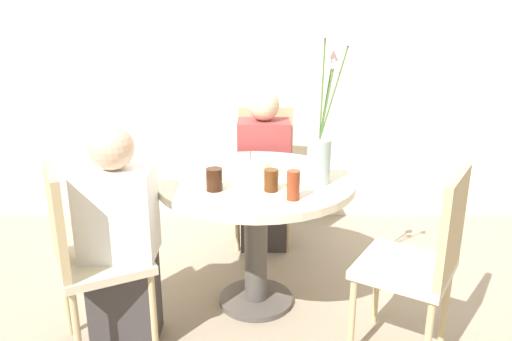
{
  "coord_description": "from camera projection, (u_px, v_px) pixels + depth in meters",
  "views": [
    {
      "loc": [
        -0.0,
        -2.45,
        1.56
      ],
      "look_at": [
        0.0,
        0.0,
        0.78
      ],
      "focal_mm": 35.0,
      "sensor_mm": 36.0,
      "label": 1
    }
  ],
  "objects": [
    {
      "name": "wall_back",
      "position": [
        256.0,
        48.0,
        3.62
      ],
      "size": [
        8.0,
        0.05,
        2.6
      ],
      "color": "beige",
      "rests_on": "ground_plane"
    },
    {
      "name": "person_boy",
      "position": [
        121.0,
        246.0,
        2.34
      ],
      "size": [
        0.34,
        0.24,
        1.09
      ],
      "color": "#383333",
      "rests_on": "ground_plane"
    },
    {
      "name": "side_plate",
      "position": [
        210.0,
        164.0,
        2.79
      ],
      "size": [
        0.2,
        0.2,
        0.01
      ],
      "color": "silver",
      "rests_on": "dining_table"
    },
    {
      "name": "flower_vase",
      "position": [
        321.0,
        147.0,
        2.45
      ],
      "size": [
        0.19,
        0.14,
        0.76
      ],
      "color": "#9EB2AD",
      "rests_on": "dining_table"
    },
    {
      "name": "drink_glass_2",
      "position": [
        293.0,
        185.0,
        2.26
      ],
      "size": [
        0.06,
        0.06,
        0.14
      ],
      "color": "maroon",
      "rests_on": "dining_table"
    },
    {
      "name": "drink_glass_0",
      "position": [
        214.0,
        179.0,
        2.38
      ],
      "size": [
        0.08,
        0.08,
        0.11
      ],
      "color": "#33190C",
      "rests_on": "dining_table"
    },
    {
      "name": "chair_left_flank",
      "position": [
        424.0,
        256.0,
        2.2
      ],
      "size": [
        0.55,
        0.55,
        0.93
      ],
      "rotation": [
        0.0,
        0.0,
        4.15
      ],
      "color": "beige",
      "rests_on": "ground_plane"
    },
    {
      "name": "chair_near_front",
      "position": [
        85.0,
        250.0,
        2.26
      ],
      "size": [
        0.54,
        0.54,
        0.93
      ],
      "rotation": [
        0.0,
        0.0,
        2.04
      ],
      "color": "beige",
      "rests_on": "ground_plane"
    },
    {
      "name": "birthday_cake",
      "position": [
        251.0,
        168.0,
        2.59
      ],
      "size": [
        0.23,
        0.23,
        0.14
      ],
      "color": "white",
      "rests_on": "dining_table"
    },
    {
      "name": "ground_plane",
      "position": [
        256.0,
        302.0,
        2.8
      ],
      "size": [
        16.0,
        16.0,
        0.0
      ],
      "primitive_type": "plane",
      "color": "gray"
    },
    {
      "name": "drink_glass_1",
      "position": [
        271.0,
        180.0,
        2.38
      ],
      "size": [
        0.07,
        0.07,
        0.11
      ],
      "color": "#51280F",
      "rests_on": "dining_table"
    },
    {
      "name": "chair_right_flank",
      "position": [
        265.0,
        166.0,
        3.47
      ],
      "size": [
        0.43,
        0.43,
        0.93
      ],
      "rotation": [
        0.0,
        0.0,
        -0.07
      ],
      "color": "beige",
      "rests_on": "ground_plane"
    },
    {
      "name": "dining_table",
      "position": [
        256.0,
        204.0,
        2.62
      ],
      "size": [
        1.02,
        1.02,
        0.74
      ],
      "color": "beige",
      "rests_on": "ground_plane"
    },
    {
      "name": "person_woman",
      "position": [
        263.0,
        176.0,
        3.33
      ],
      "size": [
        0.34,
        0.24,
        1.09
      ],
      "color": "#383333",
      "rests_on": "ground_plane"
    }
  ]
}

